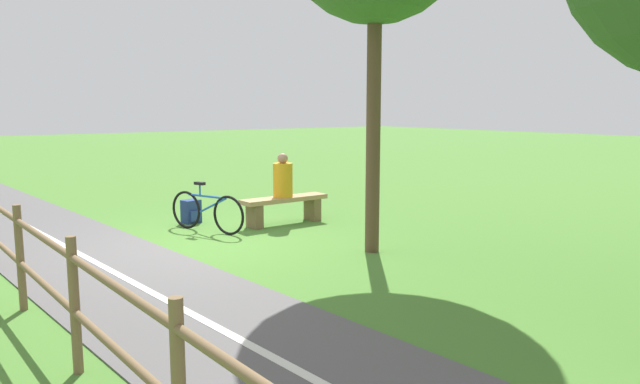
% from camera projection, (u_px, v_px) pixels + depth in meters
% --- Properties ---
extents(ground_plane, '(80.00, 80.00, 0.00)m').
position_uv_depth(ground_plane, '(204.00, 246.00, 9.10)').
color(ground_plane, '#477A2D').
extents(paved_path, '(4.84, 36.07, 0.02)m').
position_uv_depth(paved_path, '(263.00, 353.00, 5.12)').
color(paved_path, '#565454').
rests_on(paved_path, ground_plane).
extents(path_centre_line, '(2.44, 31.92, 0.00)m').
position_uv_depth(path_centre_line, '(263.00, 352.00, 5.12)').
color(path_centre_line, silver).
rests_on(path_centre_line, paved_path).
extents(bench, '(1.67, 0.40, 0.50)m').
position_uv_depth(bench, '(284.00, 205.00, 10.75)').
color(bench, '#A88456').
rests_on(bench, ground_plane).
extents(person_seated, '(0.35, 0.35, 0.79)m').
position_uv_depth(person_seated, '(283.00, 178.00, 10.66)').
color(person_seated, orange).
rests_on(person_seated, bench).
extents(bicycle, '(0.61, 1.55, 0.84)m').
position_uv_depth(bicycle, '(207.00, 211.00, 10.08)').
color(bicycle, black).
rests_on(bicycle, ground_plane).
extents(backpack, '(0.34, 0.32, 0.43)m').
position_uv_depth(backpack, '(191.00, 212.00, 10.86)').
color(backpack, navy).
rests_on(backpack, ground_plane).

